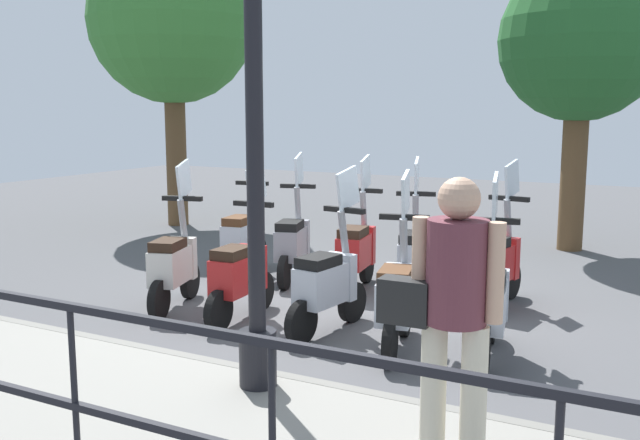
{
  "coord_description": "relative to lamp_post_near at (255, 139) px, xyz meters",
  "views": [
    {
      "loc": [
        -6.43,
        -2.98,
        2.09
      ],
      "look_at": [
        0.2,
        0.5,
        0.9
      ],
      "focal_mm": 40.0,
      "sensor_mm": 36.0,
      "label": 1
    }
  ],
  "objects": [
    {
      "name": "ground_plane",
      "position": [
        2.4,
        0.37,
        -1.88
      ],
      "size": [
        28.0,
        28.0,
        0.0
      ],
      "primitive_type": "plane",
      "color": "#4C4C4F"
    },
    {
      "name": "scooter_far_3",
      "position": [
        3.27,
        1.59,
        -1.4
      ],
      "size": [
        1.21,
        0.53,
        1.54
      ],
      "rotation": [
        0.0,
        0.0,
        0.28
      ],
      "color": "black",
      "rests_on": "ground_plane"
    },
    {
      "name": "lamp_post_near",
      "position": [
        0.0,
        0.0,
        0.0
      ],
      "size": [
        0.26,
        0.9,
        3.94
      ],
      "color": "black",
      "rests_on": "promenade_walkway"
    },
    {
      "name": "scooter_far_1",
      "position": [
        3.21,
        0.04,
        -1.4
      ],
      "size": [
        1.2,
        0.53,
        1.54
      ],
      "rotation": [
        0.0,
        0.0,
        0.28
      ],
      "color": "black",
      "rests_on": "ground_plane"
    },
    {
      "name": "promenade_walkway",
      "position": [
        -0.75,
        0.37,
        -1.81
      ],
      "size": [
        2.2,
        20.0,
        0.15
      ],
      "color": "gray",
      "rests_on": "ground_plane"
    },
    {
      "name": "scooter_near_1",
      "position": [
        1.53,
        -0.45,
        -1.4
      ],
      "size": [
        1.22,
        0.5,
        1.54
      ],
      "rotation": [
        0.0,
        0.0,
        0.22
      ],
      "color": "black",
      "rests_on": "ground_plane"
    },
    {
      "name": "tree_distant",
      "position": [
        6.86,
        -1.07,
        1.1
      ],
      "size": [
        2.31,
        2.31,
        4.18
      ],
      "color": "brown",
      "rests_on": "ground_plane"
    },
    {
      "name": "scooter_far_0",
      "position": [
        3.28,
        -0.86,
        -1.4
      ],
      "size": [
        1.23,
        0.46,
        1.54
      ],
      "rotation": [
        0.0,
        0.0,
        -0.15
      ],
      "color": "black",
      "rests_on": "ground_plane"
    },
    {
      "name": "scooter_far_2",
      "position": [
        3.22,
        0.72,
        -1.4
      ],
      "size": [
        1.23,
        0.45,
        1.54
      ],
      "rotation": [
        0.0,
        0.0,
        0.14
      ],
      "color": "black",
      "rests_on": "ground_plane"
    },
    {
      "name": "scooter_far_4",
      "position": [
        3.3,
        2.32,
        -1.4
      ],
      "size": [
        1.23,
        0.45,
        1.54
      ],
      "rotation": [
        0.0,
        0.0,
        0.14
      ],
      "color": "black",
      "rests_on": "ground_plane"
    },
    {
      "name": "scooter_near_2",
      "position": [
        1.69,
        0.32,
        -1.4
      ],
      "size": [
        1.23,
        0.45,
        1.54
      ],
      "rotation": [
        0.0,
        0.0,
        -0.13
      ],
      "color": "black",
      "rests_on": "ground_plane"
    },
    {
      "name": "tree_large",
      "position": [
        5.97,
        5.52,
        1.66
      ],
      "size": [
        2.87,
        2.87,
        5.01
      ],
      "color": "brown",
      "rests_on": "ground_plane"
    },
    {
      "name": "scooter_near_3",
      "position": [
        1.64,
        1.25,
        -1.4
      ],
      "size": [
        1.23,
        0.44,
        1.54
      ],
      "rotation": [
        0.0,
        0.0,
        0.05
      ],
      "color": "black",
      "rests_on": "ground_plane"
    },
    {
      "name": "scooter_near_4",
      "position": [
        1.67,
        2.1,
        -1.4
      ],
      "size": [
        1.2,
        0.54,
        1.54
      ],
      "rotation": [
        0.0,
        0.0,
        0.29
      ],
      "color": "black",
      "rests_on": "ground_plane"
    },
    {
      "name": "pedestrian_with_bag",
      "position": [
        -0.51,
        -1.54,
        -0.8
      ],
      "size": [
        0.33,
        0.65,
        1.59
      ],
      "rotation": [
        0.0,
        0.0,
        0.02
      ],
      "color": "beige",
      "rests_on": "promenade_walkway"
    },
    {
      "name": "scooter_near_0",
      "position": [
        1.71,
        -1.18,
        -1.4
      ],
      "size": [
        1.22,
        0.48,
        1.54
      ],
      "rotation": [
        0.0,
        0.0,
        0.19
      ],
      "color": "black",
      "rests_on": "ground_plane"
    }
  ]
}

